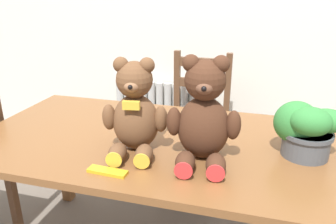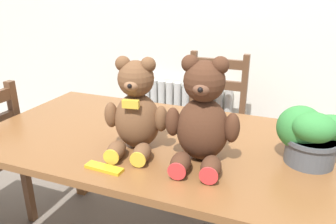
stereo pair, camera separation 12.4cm
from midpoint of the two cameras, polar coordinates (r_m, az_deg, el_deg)
radiator at (r=2.69m, az=-2.04°, el=-1.96°), size 0.82×0.10×0.62m
dining_table at (r=1.46m, az=-4.07°, el=-7.60°), size 1.60×0.84×0.71m
wooden_chair_behind at (r=2.22m, az=3.48°, el=-2.32°), size 0.39×0.43×0.92m
teddy_bear_left at (r=1.28m, az=-8.56°, el=-0.05°), size 0.26×0.28×0.37m
teddy_bear_right at (r=1.20m, az=3.28°, el=-0.86°), size 0.28×0.29×0.39m
potted_plant at (r=1.31m, az=20.40°, el=-2.68°), size 0.26×0.20×0.22m
chocolate_bar at (r=1.20m, az=-13.49°, el=-10.13°), size 0.15×0.05×0.01m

